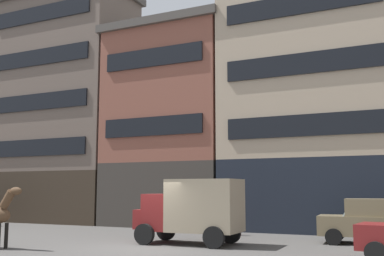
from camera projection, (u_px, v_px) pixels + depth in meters
ground_plane at (145, 247)px, 18.08m from camera, size 120.00×120.00×0.00m
building_far_left at (63, 106)px, 33.51m from camera, size 10.28×5.55×16.17m
building_center_left at (173, 124)px, 29.48m from camera, size 8.17×5.55×12.51m
building_center_right at (311, 75)px, 26.03m from camera, size 10.02×5.55×16.96m
delivery_truck_near at (192, 209)px, 19.09m from camera, size 4.39×2.22×2.62m
sedan_dark at (366, 221)px, 19.05m from camera, size 3.80×2.07×1.83m
fire_hydrant_curbside at (239, 226)px, 22.60m from camera, size 0.24×0.24×0.83m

